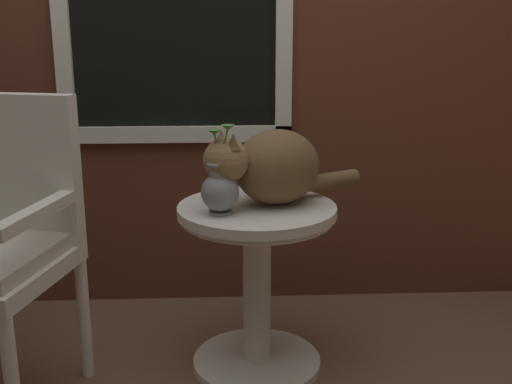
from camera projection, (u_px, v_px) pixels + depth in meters
The scene contains 4 objects.
back_wall at pixel (222, 13), 2.66m from camera, with size 4.00×0.07×2.60m.
wicker_side_table at pixel (256, 262), 2.27m from camera, with size 0.57×0.57×0.63m.
cat at pixel (271, 166), 2.20m from camera, with size 0.58×0.39×0.28m.
pewter_vase_with_ivy at pixel (219, 188), 2.10m from camera, with size 0.13×0.13×0.31m.
Camera 1 is at (0.00, -1.92, 1.26)m, focal length 44.05 mm.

